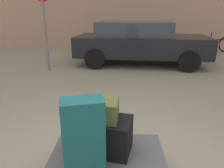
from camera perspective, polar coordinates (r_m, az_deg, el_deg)
The scene contains 9 objects.
luggage_cart at distance 2.32m, azimuth -1.24°, elevation -19.77°, with size 1.15×0.78×0.34m.
duffel_bag_black_center at distance 2.25m, azimuth -3.30°, elevation -13.22°, with size 0.64×0.36×0.36m, color black.
suitcase_teal_rear_right at distance 1.92m, azimuth -7.64°, elevation -13.75°, with size 0.36×0.21×0.69m, color #144C51.
duffel_bag_olive_topmost_pile at distance 2.12m, azimuth -3.44°, elevation -6.80°, with size 0.37×0.30×0.20m, color #4C5128.
parked_car at distance 7.36m, azimuth 7.35°, elevation 11.12°, with size 4.44×2.22×1.42m.
bicycle_leaning at distance 10.64m, azimuth 25.77°, elevation 9.64°, with size 1.76×0.07×0.96m.
bollard_kerb_near at distance 9.30m, azimuth 17.69°, elevation 9.02°, with size 0.21×0.21×0.57m, color #72665B.
bollard_kerb_mid at distance 9.78m, azimuth 25.97°, elevation 8.46°, with size 0.21×0.21×0.57m, color #72665B.
no_parking_sign at distance 6.62m, azimuth -17.67°, elevation 16.23°, with size 0.48×0.17×2.47m.
Camera 1 is at (0.12, -1.81, 1.71)m, focal length 34.16 mm.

